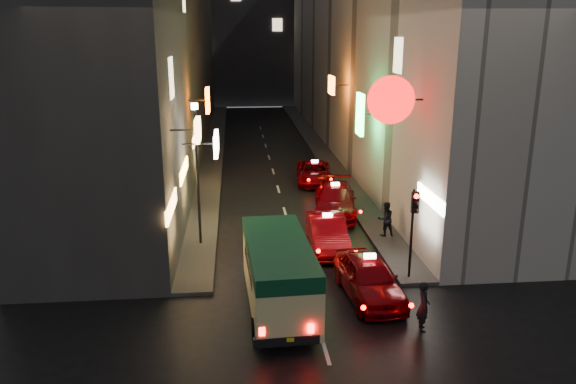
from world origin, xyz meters
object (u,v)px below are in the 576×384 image
object	(u,v)px
pedestrian_crossing	(424,303)
lamp_post	(197,165)
taxi_near	(369,275)
traffic_light	(414,215)
minibus	(278,268)

from	to	relation	value
pedestrian_crossing	lamp_post	bearing A→B (deg)	49.20
taxi_near	pedestrian_crossing	xyz separation A→B (m)	(1.19, -2.44, 0.07)
taxi_near	traffic_light	distance (m)	2.84
minibus	pedestrian_crossing	size ratio (longest dim) A/B	3.12
traffic_light	lamp_post	bearing A→B (deg)	151.09
pedestrian_crossing	traffic_light	xyz separation A→B (m)	(0.70, 3.55, 1.74)
traffic_light	minibus	bearing A→B (deg)	-160.77
lamp_post	taxi_near	bearing A→B (deg)	-41.75
pedestrian_crossing	lamp_post	world-z (taller)	lamp_post
pedestrian_crossing	taxi_near	bearing A→B (deg)	32.26
minibus	taxi_near	xyz separation A→B (m)	(3.31, 0.71, -0.70)
pedestrian_crossing	traffic_light	distance (m)	4.02
taxi_near	pedestrian_crossing	size ratio (longest dim) A/B	3.00
traffic_light	lamp_post	xyz separation A→B (m)	(-8.20, 4.53, 1.04)
minibus	taxi_near	size ratio (longest dim) A/B	1.04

